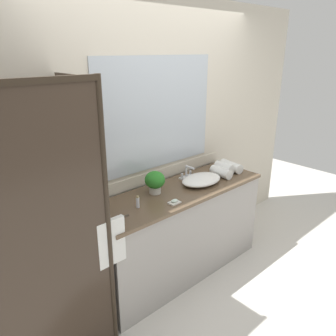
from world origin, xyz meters
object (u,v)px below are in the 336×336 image
at_px(rolled_towel_far_edge, 221,172).
at_px(potted_plant, 155,181).
at_px(amenity_bottle_shampoo, 106,214).
at_px(faucet, 187,174).
at_px(amenity_bottle_body_wash, 138,202).
at_px(rolled_towel_near_edge, 231,166).
at_px(sink_basin, 201,179).
at_px(rolled_towel_middle, 224,168).
at_px(soap_dish, 174,202).

bearing_deg(rolled_towel_far_edge, potted_plant, 169.38).
bearing_deg(amenity_bottle_shampoo, faucet, 10.00).
relative_size(amenity_bottle_body_wash, rolled_towel_near_edge, 0.40).
bearing_deg(amenity_bottle_body_wash, potted_plant, 23.29).
bearing_deg(sink_basin, faucet, 90.00).
distance_m(faucet, rolled_towel_far_edge, 0.35).
bearing_deg(rolled_towel_middle, amenity_bottle_body_wash, -178.52).
height_order(soap_dish, rolled_towel_far_edge, rolled_towel_far_edge).
height_order(sink_basin, rolled_towel_middle, rolled_towel_middle).
xyz_separation_m(amenity_bottle_body_wash, rolled_towel_near_edge, (1.27, 0.02, 0.00)).
height_order(soap_dish, rolled_towel_near_edge, rolled_towel_near_edge).
xyz_separation_m(sink_basin, soap_dish, (-0.50, -0.15, -0.03)).
bearing_deg(rolled_towel_near_edge, sink_basin, -177.14).
bearing_deg(sink_basin, rolled_towel_middle, 4.65).
xyz_separation_m(rolled_towel_near_edge, rolled_towel_middle, (-0.11, 0.01, 0.01)).
relative_size(sink_basin, rolled_towel_near_edge, 1.71).
distance_m(amenity_bottle_body_wash, rolled_towel_near_edge, 1.27).
bearing_deg(potted_plant, sink_basin, -14.86).
bearing_deg(amenity_bottle_shampoo, soap_dish, -15.18).
bearing_deg(faucet, sink_basin, -90.00).
xyz_separation_m(rolled_towel_middle, rolled_towel_far_edge, (-0.11, -0.05, -0.01)).
bearing_deg(amenity_bottle_body_wash, soap_dish, -28.16).
bearing_deg(rolled_towel_middle, potted_plant, 173.71).
relative_size(amenity_bottle_shampoo, rolled_towel_far_edge, 0.37).
xyz_separation_m(soap_dish, amenity_bottle_shampoo, (-0.57, 0.16, 0.03)).
xyz_separation_m(sink_basin, amenity_bottle_body_wash, (-0.77, 0.00, 0.01)).
height_order(potted_plant, amenity_bottle_shampoo, potted_plant).
relative_size(faucet, rolled_towel_middle, 0.86).
bearing_deg(amenity_bottle_body_wash, faucet, 14.30).
bearing_deg(amenity_bottle_shampoo, amenity_bottle_body_wash, -1.57).
height_order(rolled_towel_near_edge, rolled_towel_middle, rolled_towel_middle).
bearing_deg(faucet, amenity_bottle_shampoo, -170.00).
height_order(faucet, amenity_bottle_body_wash, faucet).
relative_size(sink_basin, potted_plant, 2.12).
height_order(faucet, potted_plant, potted_plant).
xyz_separation_m(faucet, rolled_towel_middle, (0.39, -0.17, 0.01)).
height_order(sink_basin, rolled_towel_far_edge, rolled_towel_far_edge).
xyz_separation_m(potted_plant, rolled_towel_far_edge, (0.76, -0.14, -0.07)).
relative_size(faucet, amenity_bottle_shampoo, 2.00).
bearing_deg(rolled_towel_middle, sink_basin, -175.35).
bearing_deg(rolled_towel_far_edge, amenity_bottle_body_wash, 179.09).
relative_size(soap_dish, amenity_bottle_body_wash, 0.97).
bearing_deg(amenity_bottle_body_wash, rolled_towel_near_edge, 1.05).
height_order(sink_basin, rolled_towel_near_edge, rolled_towel_near_edge).
relative_size(soap_dish, amenity_bottle_shampoo, 1.18).
relative_size(potted_plant, rolled_towel_far_edge, 0.90).
bearing_deg(potted_plant, amenity_bottle_body_wash, -156.71).
bearing_deg(soap_dish, potted_plant, 86.41).
bearing_deg(potted_plant, faucet, 8.42).
bearing_deg(rolled_towel_middle, soap_dish, -168.69).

